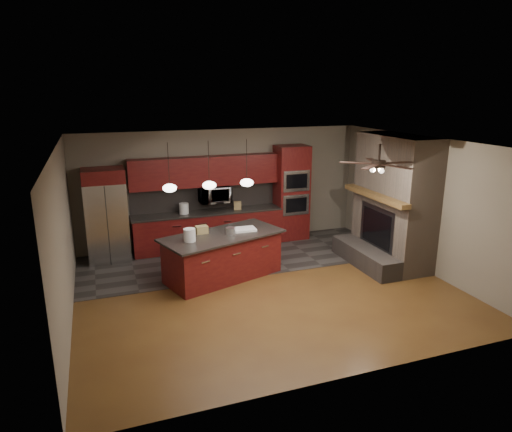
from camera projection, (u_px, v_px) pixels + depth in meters
name	position (u px, v px, depth m)	size (l,w,h in m)	color
ground	(266.00, 288.00, 8.82)	(7.00, 7.00, 0.00)	brown
ceiling	(267.00, 143.00, 8.07)	(7.00, 6.00, 0.02)	white
back_wall	(223.00, 187.00, 11.16)	(7.00, 0.02, 2.80)	gray
right_wall	(422.00, 203.00, 9.58)	(0.02, 6.00, 2.80)	gray
left_wall	(63.00, 239.00, 7.31)	(0.02, 6.00, 2.80)	gray
slate_tile_patch	(238.00, 257.00, 10.45)	(7.00, 2.40, 0.01)	#363331
fireplace_column	(392.00, 206.00, 9.82)	(1.30, 2.10, 2.80)	#766354
back_cabinetry	(207.00, 211.00, 10.92)	(3.59, 0.64, 2.20)	maroon
oven_tower	(291.00, 193.00, 11.49)	(0.80, 0.63, 2.38)	maroon
microwave	(215.00, 194.00, 10.88)	(0.73, 0.41, 0.50)	silver
refrigerator	(106.00, 215.00, 10.02)	(0.89, 0.75, 2.08)	silver
kitchen_island	(223.00, 256.00, 9.22)	(2.66, 1.80, 0.92)	maroon
white_bucket	(190.00, 235.00, 8.66)	(0.23, 0.23, 0.25)	silver
paint_can	(231.00, 231.00, 9.11)	(0.20, 0.20, 0.13)	silver
paint_tray	(244.00, 229.00, 9.35)	(0.45, 0.32, 0.05)	white
cardboard_box	(202.00, 230.00, 9.15)	(0.24, 0.17, 0.15)	olive
counter_bucket	(184.00, 208.00, 10.66)	(0.22, 0.22, 0.25)	silver
counter_box	(238.00, 206.00, 11.04)	(0.17, 0.14, 0.19)	olive
pendant_left	(170.00, 188.00, 8.39)	(0.26, 0.26, 0.92)	black
pendant_center	(209.00, 185.00, 8.64)	(0.26, 0.26, 0.92)	black
pendant_right	(247.00, 182.00, 8.88)	(0.26, 0.26, 0.92)	black
ceiling_fan	(379.00, 163.00, 8.02)	(1.27, 1.33, 0.41)	black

